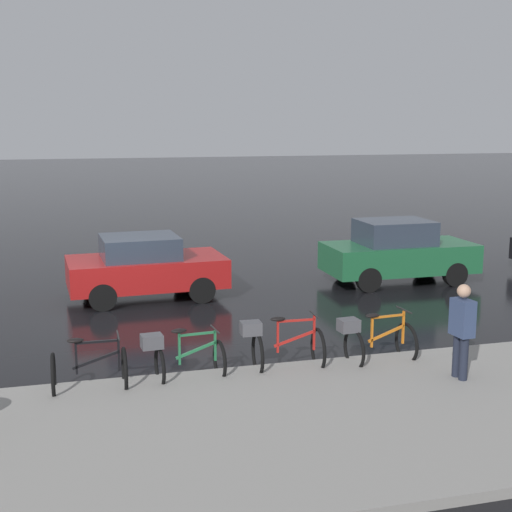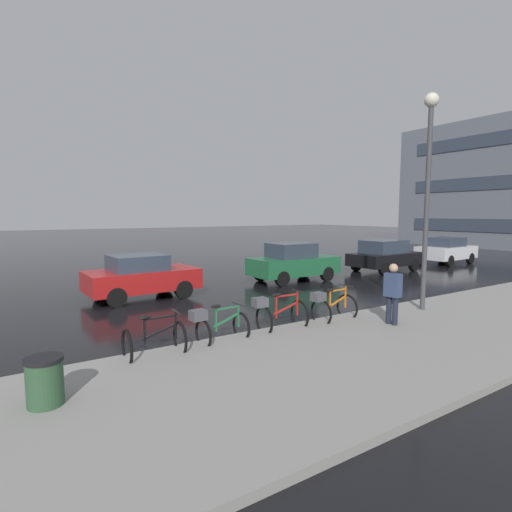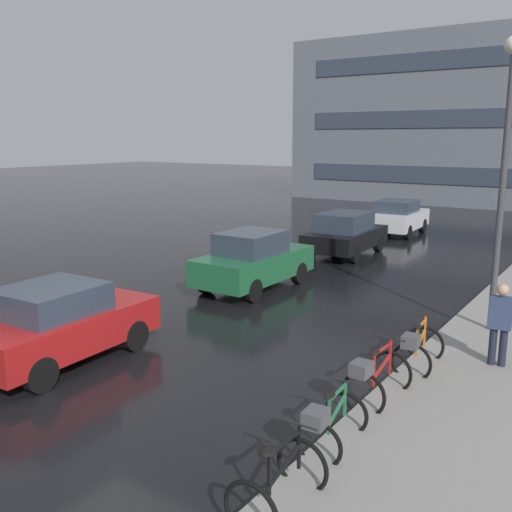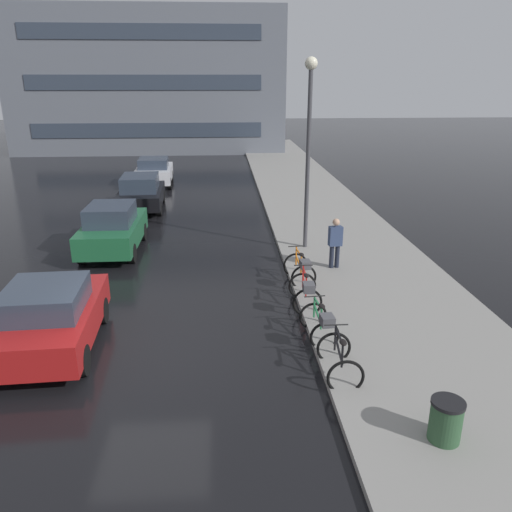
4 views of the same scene
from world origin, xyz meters
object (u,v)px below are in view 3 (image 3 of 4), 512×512
Objects in this scene: bicycle_farthest at (417,349)px; car_black at (345,233)px; bicycle_third at (375,378)px; car_white at (397,217)px; car_red at (57,323)px; bicycle_second at (329,424)px; streetlamp at (506,147)px; pedestrian at (500,323)px; bicycle_nearest at (278,484)px; car_green at (253,260)px.

bicycle_farthest is 11.08m from car_black.
car_white is (-5.88, 16.58, 0.29)m from bicycle_third.
car_white is at bearing 109.52° from bicycle_third.
bicycle_third is 12.46m from car_black.
car_red is at bearing -90.16° from car_white.
bicycle_second is 7.47m from streetlamp.
car_black is (-5.86, 12.75, 0.33)m from bicycle_second.
car_black is at bearing 114.69° from bicycle_second.
bicycle_farthest is 0.37× the size of car_white.
car_red is 8.43m from pedestrian.
bicycle_nearest is at bearing -87.15° from bicycle_third.
car_green reaches higher than bicycle_nearest.
car_black is (0.09, 5.93, -0.02)m from car_green.
car_black is at bearing 122.38° from bicycle_farthest.
car_red is 9.83m from streetlamp.
bicycle_second is at bearing -87.94° from bicycle_third.
pedestrian reaches higher than bicycle_second.
bicycle_nearest reaches higher than bicycle_second.
car_red is 6.72m from car_green.
streetlamp is at bearing 85.62° from bicycle_nearest.
car_green reaches higher than car_red.
car_black is 9.67m from streetlamp.
car_red is 0.60× the size of streetlamp.
bicycle_farthest is at bearing -68.05° from car_white.
car_green is at bearing -90.08° from car_white.
car_white is at bearing 89.84° from car_red.
bicycle_farthest is at bearing -57.62° from car_black.
pedestrian is 3.85m from streetlamp.
bicycle_third is at bearing -99.17° from streetlamp.
bicycle_third is (-0.16, 3.19, 0.11)m from bicycle_nearest.
pedestrian is (7.13, -8.37, 0.15)m from car_black.
streetlamp is at bearing 78.29° from bicycle_farthest.
car_green is at bearing 139.16° from bicycle_third.
car_white reaches higher than bicycle_nearest.
bicycle_nearest is at bearing -101.38° from pedestrian.
car_green reaches higher than bicycle_third.
bicycle_second is at bearing -106.21° from pedestrian.
car_black is at bearing 89.10° from car_green.
bicycle_farthest is 6.90m from car_red.
streetlamp reaches higher than car_black.
car_green reaches higher than bicycle_farthest.
car_black is at bearing 112.74° from bicycle_nearest.
pedestrian is at bearing 30.48° from car_red.
bicycle_farthest is at bearing -101.71° from streetlamp.
car_green is at bearing 131.12° from bicycle_second.
car_black is 11.00m from pedestrian.
car_red is at bearing -90.29° from car_green.
car_red is at bearing -164.68° from bicycle_third.
bicycle_farthest is at bearing 28.56° from car_red.
car_green is (-5.89, 5.09, 0.32)m from bicycle_third.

